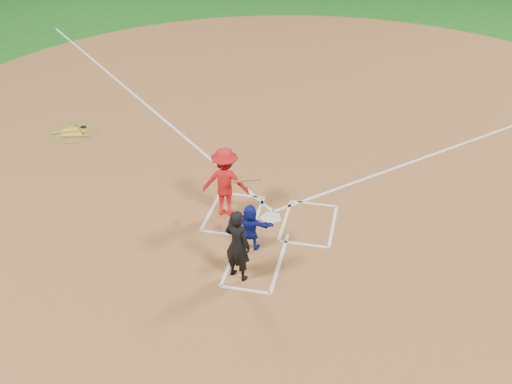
% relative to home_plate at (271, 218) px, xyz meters
% --- Properties ---
extents(ground, '(120.00, 120.00, 0.00)m').
position_rel_home_plate_xyz_m(ground, '(0.00, 0.00, -0.02)').
color(ground, '#155716').
rests_on(ground, ground).
extents(home_plate_dirt, '(28.00, 28.00, 0.01)m').
position_rel_home_plate_xyz_m(home_plate_dirt, '(0.00, 6.00, -0.01)').
color(home_plate_dirt, brown).
rests_on(home_plate_dirt, ground).
extents(home_plate, '(0.60, 0.60, 0.02)m').
position_rel_home_plate_xyz_m(home_plate, '(0.00, 0.00, 0.00)').
color(home_plate, silver).
rests_on(home_plate, home_plate_dirt).
extents(on_deck_circle, '(1.70, 1.70, 0.01)m').
position_rel_home_plate_xyz_m(on_deck_circle, '(-7.41, 3.49, -0.00)').
color(on_deck_circle, brown).
rests_on(on_deck_circle, home_plate_dirt).
extents(on_deck_logo, '(0.80, 0.80, 0.00)m').
position_rel_home_plate_xyz_m(on_deck_logo, '(-7.41, 3.49, 0.00)').
color(on_deck_logo, gold).
rests_on(on_deck_logo, on_deck_circle).
extents(on_deck_bat_a, '(0.61, 0.67, 0.06)m').
position_rel_home_plate_xyz_m(on_deck_bat_a, '(-7.26, 3.74, 0.03)').
color(on_deck_bat_a, olive).
rests_on(on_deck_bat_a, on_deck_circle).
extents(on_deck_bat_b, '(0.77, 0.45, 0.06)m').
position_rel_home_plate_xyz_m(on_deck_bat_b, '(-7.61, 3.39, 0.03)').
color(on_deck_bat_b, '#A97F3E').
rests_on(on_deck_bat_b, on_deck_circle).
extents(on_deck_bat_c, '(0.83, 0.28, 0.06)m').
position_rel_home_plate_xyz_m(on_deck_bat_c, '(-7.11, 3.19, 0.03)').
color(on_deck_bat_c, '#A76D3D').
rests_on(on_deck_bat_c, on_deck_circle).
extents(bat_weight_donut, '(0.19, 0.19, 0.05)m').
position_rel_home_plate_xyz_m(bat_weight_donut, '(-7.21, 3.89, 0.03)').
color(bat_weight_donut, black).
rests_on(bat_weight_donut, on_deck_circle).
extents(catcher, '(1.11, 0.42, 1.17)m').
position_rel_home_plate_xyz_m(catcher, '(-0.24, -1.32, 0.58)').
color(catcher, '#121C93').
rests_on(catcher, home_plate_dirt).
extents(umpire, '(0.74, 0.61, 1.73)m').
position_rel_home_plate_xyz_m(umpire, '(-0.26, -2.39, 0.85)').
color(umpire, black).
rests_on(umpire, home_plate_dirt).
extents(chalk_markings, '(28.35, 17.32, 0.01)m').
position_rel_home_plate_xyz_m(chalk_markings, '(0.00, 5.29, -0.01)').
color(chalk_markings, white).
rests_on(chalk_markings, home_plate_dirt).
extents(batter_at_plate, '(1.52, 0.90, 1.85)m').
position_rel_home_plate_xyz_m(batter_at_plate, '(-1.18, -0.00, 0.92)').
color(batter_at_plate, red).
rests_on(batter_at_plate, home_plate_dirt).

